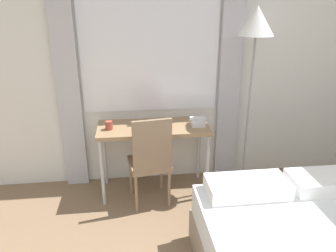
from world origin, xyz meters
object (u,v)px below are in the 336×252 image
(desk, at_px, (154,133))
(standing_lamp, at_px, (256,36))
(desk_chair, at_px, (150,158))
(mug, at_px, (109,125))
(book, at_px, (156,124))
(telephone, at_px, (197,122))

(desk, bearing_deg, standing_lamp, -2.08)
(desk_chair, bearing_deg, mug, 143.18)
(standing_lamp, bearing_deg, desk_chair, -168.20)
(standing_lamp, relative_size, book, 5.78)
(desk_chair, height_order, telephone, desk_chair)
(telephone, bearing_deg, desk, 176.70)
(desk_chair, xyz_separation_m, book, (0.08, 0.27, 0.25))
(standing_lamp, distance_m, mug, 1.70)
(telephone, xyz_separation_m, mug, (-0.92, -0.01, 0.00))
(desk, bearing_deg, desk_chair, -101.90)
(desk, relative_size, telephone, 7.02)
(telephone, xyz_separation_m, book, (-0.43, 0.04, -0.03))
(telephone, height_order, book, telephone)
(desk, bearing_deg, mug, -174.99)
(telephone, bearing_deg, standing_lamp, -1.05)
(standing_lamp, height_order, telephone, standing_lamp)
(desk, height_order, book, book)
(mug, bearing_deg, desk_chair, -28.55)
(standing_lamp, height_order, mug, standing_lamp)
(desk_chair, height_order, book, desk_chair)
(desk_chair, bearing_deg, telephone, 15.89)
(standing_lamp, relative_size, mug, 22.17)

